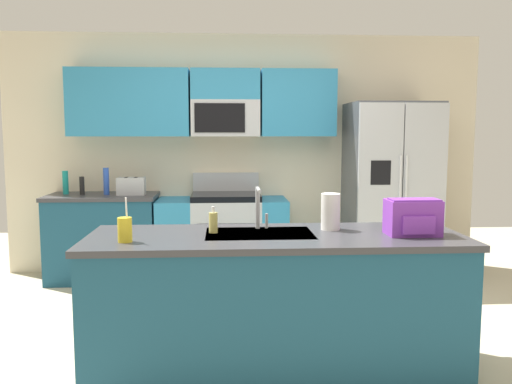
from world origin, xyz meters
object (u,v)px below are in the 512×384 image
toaster (131,186)px  bottle_blue (106,181)px  pepper_mill (82,186)px  sink_faucet (259,204)px  paper_towel_roll (330,212)px  drink_cup_yellow (125,229)px  refrigerator (391,191)px  backpack (413,216)px  soap_dispenser (213,222)px  range_oven (223,236)px  bottle_teal (65,183)px

toaster → bottle_blue: bearing=172.0°
pepper_mill → sink_faucet: sink_faucet is taller
paper_towel_roll → drink_cup_yellow: bearing=-166.1°
refrigerator → paper_towel_roll: 2.31m
drink_cup_yellow → backpack: 1.76m
toaster → paper_towel_roll: 2.65m
pepper_mill → sink_faucet: (1.70, -2.07, 0.07)m
toaster → soap_dispenser: toaster is taller
sink_faucet → backpack: 0.98m
soap_dispenser → backpack: size_ratio=0.53×
toaster → drink_cup_yellow: size_ratio=1.06×
soap_dispenser → backpack: bearing=-7.0°
range_oven → sink_faucet: 2.18m
toaster → pepper_mill: pepper_mill is taller
bottle_teal → sink_faucet: bearing=-48.4°
bottle_blue → sink_faucet: size_ratio=0.98×
bottle_teal → paper_towel_roll: 3.19m
paper_towel_roll → bottle_blue: bearing=132.3°
soap_dispenser → pepper_mill: bearing=122.7°
toaster → bottle_blue: size_ratio=1.01×
range_oven → toaster: 1.09m
refrigerator → paper_towel_roll: size_ratio=7.71×
toaster → bottle_teal: (-0.69, 0.10, 0.03)m
range_oven → drink_cup_yellow: (-0.56, -2.43, 0.53)m
bottle_blue → toaster: bearing=-8.0°
sink_faucet → backpack: sink_faucet is taller
range_oven → refrigerator: size_ratio=0.74×
pepper_mill → backpack: 3.52m
range_oven → pepper_mill: range_oven is taller
bottle_teal → range_oven: bearing=-1.6°
bottle_blue → range_oven: bearing=0.8°
pepper_mill → bottle_teal: size_ratio=0.76×
toaster → bottle_teal: bottle_teal is taller
drink_cup_yellow → refrigerator: bearing=45.2°
toaster → soap_dispenser: bearing=-67.4°
backpack → drink_cup_yellow: bearing=-176.6°
drink_cup_yellow → soap_dispenser: (0.51, 0.26, -0.01)m
paper_towel_roll → range_oven: bearing=108.7°
pepper_mill → bottle_blue: bottle_blue is taller
refrigerator → paper_towel_roll: refrigerator is taller
drink_cup_yellow → sink_faucet: bearing=24.2°
refrigerator → pepper_mill: 3.24m
range_oven → pepper_mill: size_ratio=7.31×
bottle_teal → bottle_blue: size_ratio=0.88×
drink_cup_yellow → backpack: (1.76, 0.10, 0.04)m
range_oven → drink_cup_yellow: size_ratio=5.13×
range_oven → bottle_blue: size_ratio=4.90×
drink_cup_yellow → pepper_mill: bearing=110.0°
backpack → soap_dispenser: bearing=173.0°
soap_dispenser → refrigerator: bearing=48.9°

